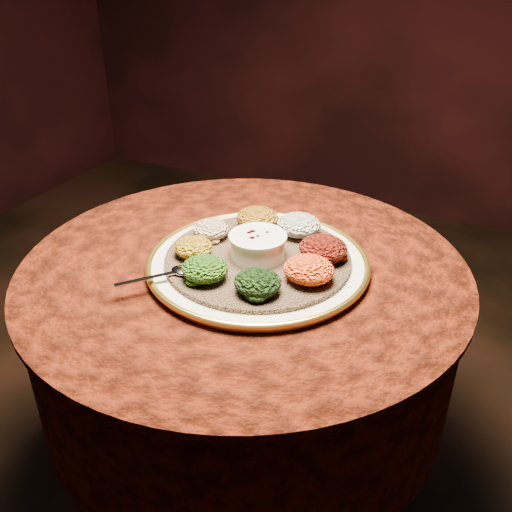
% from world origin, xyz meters
% --- Properties ---
extents(table, '(0.96, 0.96, 0.73)m').
position_xyz_m(table, '(0.00, 0.00, 0.55)').
color(table, black).
rests_on(table, ground).
extents(platter, '(0.51, 0.51, 0.02)m').
position_xyz_m(platter, '(0.04, -0.00, 0.75)').
color(platter, beige).
rests_on(platter, table).
extents(injera, '(0.48, 0.48, 0.01)m').
position_xyz_m(injera, '(0.04, -0.00, 0.76)').
color(injera, brown).
rests_on(injera, platter).
extents(stew_bowl, '(0.12, 0.12, 0.05)m').
position_xyz_m(stew_bowl, '(0.04, -0.00, 0.79)').
color(stew_bowl, white).
rests_on(stew_bowl, injera).
extents(spoon, '(0.12, 0.12, 0.01)m').
position_xyz_m(spoon, '(-0.08, -0.14, 0.77)').
color(spoon, silver).
rests_on(spoon, injera).
extents(portion_ayib, '(0.10, 0.09, 0.05)m').
position_xyz_m(portion_ayib, '(0.07, 0.13, 0.79)').
color(portion_ayib, beige).
rests_on(portion_ayib, injera).
extents(portion_kitfo, '(0.10, 0.10, 0.05)m').
position_xyz_m(portion_kitfo, '(0.16, 0.05, 0.79)').
color(portion_kitfo, black).
rests_on(portion_kitfo, injera).
extents(portion_tikil, '(0.10, 0.09, 0.05)m').
position_xyz_m(portion_tikil, '(0.16, -0.04, 0.79)').
color(portion_tikil, '#B9710F').
rests_on(portion_tikil, injera).
extents(portion_gomen, '(0.09, 0.09, 0.04)m').
position_xyz_m(portion_gomen, '(0.09, -0.12, 0.78)').
color(portion_gomen, black).
rests_on(portion_gomen, injera).
extents(portion_mixveg, '(0.09, 0.09, 0.04)m').
position_xyz_m(portion_mixveg, '(-0.02, -0.13, 0.78)').
color(portion_mixveg, '#9C2E0A').
rests_on(portion_mixveg, injera).
extents(portion_kik, '(0.08, 0.08, 0.04)m').
position_xyz_m(portion_kik, '(-0.09, -0.06, 0.78)').
color(portion_kik, '#AE7F0F').
rests_on(portion_kik, injera).
extents(portion_timatim, '(0.08, 0.08, 0.04)m').
position_xyz_m(portion_timatim, '(-0.10, 0.03, 0.78)').
color(portion_timatim, maroon).
rests_on(portion_timatim, injera).
extents(portion_shiro, '(0.10, 0.09, 0.05)m').
position_xyz_m(portion_shiro, '(-0.02, 0.12, 0.79)').
color(portion_shiro, '#976112').
rests_on(portion_shiro, injera).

